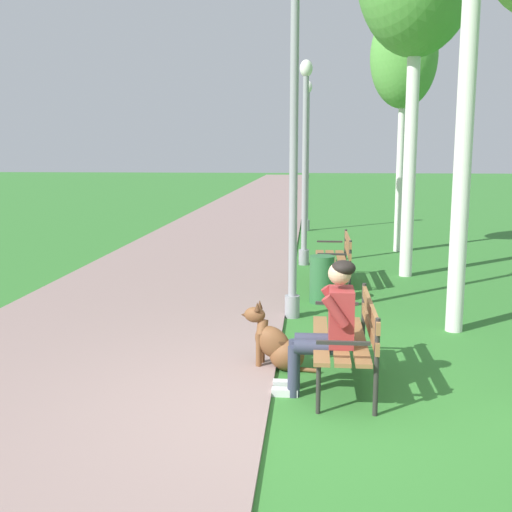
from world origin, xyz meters
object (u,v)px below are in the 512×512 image
Objects in this scene: park_bench_near at (350,333)px; dog_brown at (277,345)px; park_bench_mid at (337,255)px; person_seated_on_near_bench at (329,322)px; lamp_post_mid at (305,161)px; birch_tree_fourth at (404,59)px; litter_bin at (322,279)px; lamp_post_far at (307,154)px; lamp_post_near at (294,138)px.

park_bench_near is 0.84m from dog_brown.
park_bench_mid reaches higher than dog_brown.
park_bench_mid is at bearing 87.00° from person_seated_on_near_bench.
birch_tree_fourth is (2.05, 1.87, 2.13)m from lamp_post_mid.
person_seated_on_near_bench is 0.32× the size of lamp_post_mid.
park_bench_near is at bearing -86.24° from litter_bin.
park_bench_mid is at bearing -85.39° from lamp_post_far.
park_bench_mid is 0.37× the size of lamp_post_far.
park_bench_near is 1.00× the size of park_bench_mid.
person_seated_on_near_bench reaches higher than litter_bin.
person_seated_on_near_bench is 12.07m from lamp_post_far.
lamp_post_mid reaches higher than park_bench_mid.
park_bench_mid is 4.80m from person_seated_on_near_bench.
litter_bin is (-0.01, 3.51, -0.33)m from person_seated_on_near_bench.
lamp_post_far reaches higher than lamp_post_mid.
person_seated_on_near_bench reaches higher than dog_brown.
park_bench_mid is 1.20× the size of person_seated_on_near_bench.
person_seated_on_near_bench is 3.52m from litter_bin.
park_bench_near is at bearing 47.89° from person_seated_on_near_bench.
park_bench_near is at bearing -85.31° from lamp_post_mid.
park_bench_near is 3.12m from lamp_post_near.
birch_tree_fourth reaches higher than lamp_post_mid.
lamp_post_far is at bearing 120.47° from birch_tree_fourth.
dog_brown is (-0.50, 0.59, -0.42)m from person_seated_on_near_bench.
lamp_post_near is 2.24m from litter_bin.
lamp_post_far is at bearing 94.61° from park_bench_mid.
litter_bin is (0.32, -8.48, -1.77)m from lamp_post_far.
lamp_post_mid is 3.54m from litter_bin.
person_seated_on_near_bench is at bearing -132.11° from park_bench_near.
lamp_post_mid reaches higher than park_bench_near.
birch_tree_fourth is at bearing 79.53° from park_bench_near.
dog_brown is 1.18× the size of litter_bin.
lamp_post_mid is at bearing 107.33° from park_bench_mid.
litter_bin is (-0.22, 3.28, -0.16)m from park_bench_near.
lamp_post_mid is 0.95× the size of lamp_post_far.
lamp_post_mid is (0.19, 6.02, 1.76)m from dog_brown.
park_bench_mid is 7.39m from lamp_post_far.
lamp_post_near is 1.18× the size of lamp_post_mid.
park_bench_mid is at bearing 72.79° from lamp_post_near.
lamp_post_far is at bearing 89.12° from dog_brown.
lamp_post_mid is 3.50m from birch_tree_fourth.
park_bench_near is at bearing -100.47° from birch_tree_fourth.
dog_brown is at bearing -100.18° from park_bench_mid.
lamp_post_far is 8.66m from litter_bin.
park_bench_mid is 2.92m from lamp_post_near.
birch_tree_fourth reaches higher than park_bench_mid.
dog_brown is at bearing -99.64° from litter_bin.
person_seated_on_near_bench is at bearing -49.77° from dog_brown.
person_seated_on_near_bench is 0.89m from dog_brown.
litter_bin is (-1.74, -4.97, -3.80)m from birch_tree_fourth.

